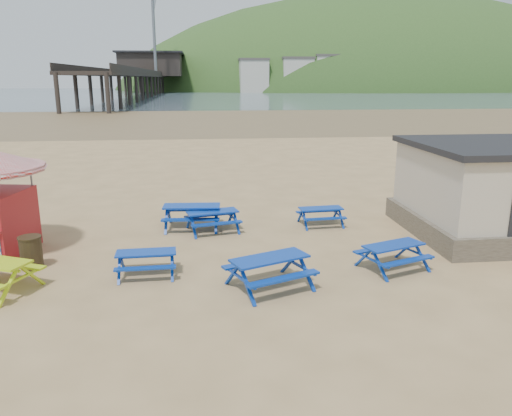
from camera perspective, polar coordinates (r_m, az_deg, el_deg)
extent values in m
plane|color=tan|center=(15.59, -4.50, -5.09)|extent=(400.00, 400.00, 0.00)
plane|color=brown|center=(69.87, -6.06, 10.23)|extent=(400.00, 400.00, 0.00)
plane|color=#485A67|center=(184.75, -6.34, 12.90)|extent=(400.00, 400.00, 0.00)
cube|color=#033297|center=(17.96, -7.37, 0.22)|extent=(2.06, 0.91, 0.06)
cube|color=#033297|center=(18.68, -7.18, -0.20)|extent=(2.02, 0.40, 0.06)
cube|color=#033297|center=(17.39, -7.50, -1.33)|extent=(2.02, 0.40, 0.06)
cube|color=#033297|center=(17.51, -5.00, -0.42)|extent=(1.88, 1.07, 0.05)
cube|color=#033297|center=(18.13, -5.46, -0.81)|extent=(1.78, 0.64, 0.05)
cube|color=#033297|center=(17.03, -4.48, -1.80)|extent=(1.78, 0.64, 0.05)
cube|color=#033297|center=(18.35, 7.43, -0.04)|extent=(1.61, 0.72, 0.04)
cube|color=#033297|center=(18.90, 6.92, -0.37)|extent=(1.58, 0.33, 0.04)
cube|color=#033297|center=(17.94, 7.91, -1.22)|extent=(1.58, 0.33, 0.04)
cube|color=#033297|center=(13.94, -12.47, -4.98)|extent=(1.63, 0.68, 0.04)
cube|color=#033297|center=(14.53, -12.28, -5.20)|extent=(1.61, 0.28, 0.04)
cube|color=#033297|center=(13.53, -12.56, -6.73)|extent=(1.61, 0.28, 0.04)
cube|color=#033297|center=(12.74, 1.59, -5.76)|extent=(2.14, 1.49, 0.06)
cube|color=#033297|center=(13.38, 0.12, -6.15)|extent=(1.95, 1.03, 0.06)
cube|color=#033297|center=(12.32, 3.17, -8.05)|extent=(1.95, 1.03, 0.06)
cube|color=#033297|center=(14.53, 15.46, -4.11)|extent=(1.88, 1.25, 0.05)
cube|color=#033297|center=(15.02, 13.90, -4.48)|extent=(1.73, 0.84, 0.05)
cube|color=#033297|center=(14.22, 16.96, -5.80)|extent=(1.73, 0.84, 0.05)
cube|color=#97CE0B|center=(14.71, -26.08, -5.78)|extent=(1.91, 1.07, 0.05)
cylinder|color=#362B19|center=(15.50, -24.31, -4.71)|extent=(0.60, 0.60, 0.92)
cylinder|color=#362B19|center=(15.36, -24.49, -3.06)|extent=(0.65, 0.65, 0.04)
cube|color=black|center=(190.49, -11.99, 14.54)|extent=(9.00, 220.00, 0.60)
cube|color=black|center=(201.50, -11.75, 15.67)|extent=(22.00, 30.00, 8.00)
cube|color=black|center=(201.65, -11.82, 16.89)|extent=(24.00, 32.00, 0.60)
cylinder|color=slate|center=(179.88, -11.58, 19.04)|extent=(1.00, 1.00, 28.00)
ellipsoid|color=#2D4C1E|center=(261.28, 14.21, 10.83)|extent=(264.00, 144.00, 108.00)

